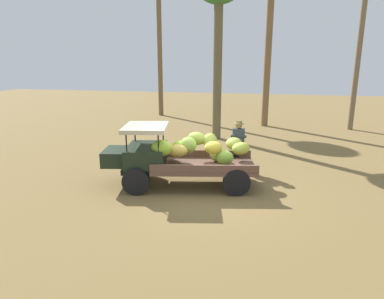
{
  "coord_description": "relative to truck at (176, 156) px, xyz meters",
  "views": [
    {
      "loc": [
        -1.72,
        9.32,
        3.66
      ],
      "look_at": [
        0.37,
        -0.24,
        1.11
      ],
      "focal_mm": 32.22,
      "sensor_mm": 36.0,
      "label": 1
    }
  ],
  "objects": [
    {
      "name": "ground_plane",
      "position": [
        -0.83,
        0.18,
        -0.91
      ],
      "size": [
        60.0,
        60.0,
        0.0
      ],
      "primitive_type": "plane",
      "color": "olive"
    },
    {
      "name": "truck",
      "position": [
        0.0,
        0.0,
        0.0
      ],
      "size": [
        4.63,
        2.42,
        1.82
      ],
      "rotation": [
        0.0,
        0.0,
        0.19
      ],
      "color": "black",
      "rests_on": "ground"
    },
    {
      "name": "farmer",
      "position": [
        -1.67,
        -1.81,
        0.07
      ],
      "size": [
        0.53,
        0.47,
        1.74
      ],
      "rotation": [
        0.0,
        0.0,
        1.65
      ],
      "color": "#BFAD9E",
      "rests_on": "ground"
    }
  ]
}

